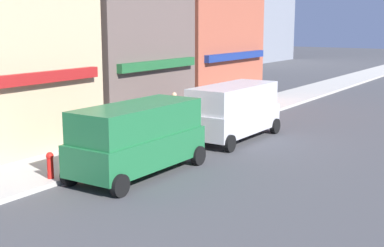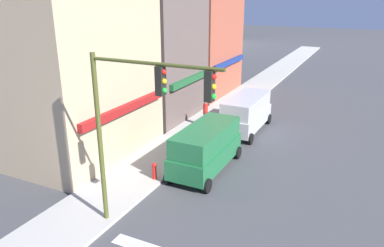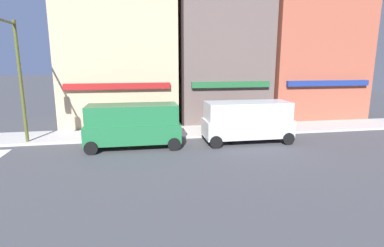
{
  "view_description": "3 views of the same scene",
  "coord_description": "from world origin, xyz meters",
  "px_view_note": "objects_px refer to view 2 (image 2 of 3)",
  "views": [
    {
      "loc": [
        -2.73,
        -6.1,
        4.97
      ],
      "look_at": [
        13.76,
        4.7,
        1.2
      ],
      "focal_mm": 50.0,
      "sensor_mm": 36.0,
      "label": 1
    },
    {
      "loc": [
        -5.45,
        -2.3,
        8.63
      ],
      "look_at": [
        11.6,
        6.0,
        2.0
      ],
      "focal_mm": 35.0,
      "sensor_mm": 36.0,
      "label": 2
    },
    {
      "loc": [
        10.87,
        -11.33,
        4.59
      ],
      "look_at": [
        13.76,
        4.7,
        1.2
      ],
      "focal_mm": 28.0,
      "sensor_mm": 36.0,
      "label": 3
    }
  ],
  "objects_px": {
    "traffic_signal": "(137,111)",
    "fire_hydrant": "(154,170)",
    "van_green": "(206,147)",
    "van_silver": "(246,112)",
    "pedestrian_red_jacket": "(205,113)"
  },
  "relations": [
    {
      "from": "pedestrian_red_jacket",
      "to": "fire_hydrant",
      "type": "distance_m",
      "value": 8.06
    },
    {
      "from": "van_silver",
      "to": "pedestrian_red_jacket",
      "type": "bearing_deg",
      "value": 105.38
    },
    {
      "from": "traffic_signal",
      "to": "fire_hydrant",
      "type": "bearing_deg",
      "value": 25.29
    },
    {
      "from": "traffic_signal",
      "to": "pedestrian_red_jacket",
      "type": "height_order",
      "value": "traffic_signal"
    },
    {
      "from": "van_green",
      "to": "van_silver",
      "type": "height_order",
      "value": "same"
    },
    {
      "from": "van_green",
      "to": "pedestrian_red_jacket",
      "type": "xyz_separation_m",
      "value": [
        5.76,
        2.59,
        -0.21
      ]
    },
    {
      "from": "traffic_signal",
      "to": "fire_hydrant",
      "type": "relative_size",
      "value": 7.97
    },
    {
      "from": "traffic_signal",
      "to": "fire_hydrant",
      "type": "xyz_separation_m",
      "value": [
        3.68,
        1.74,
        -4.23
      ]
    },
    {
      "from": "traffic_signal",
      "to": "van_green",
      "type": "distance_m",
      "value": 6.91
    },
    {
      "from": "traffic_signal",
      "to": "van_green",
      "type": "height_order",
      "value": "traffic_signal"
    },
    {
      "from": "traffic_signal",
      "to": "van_silver",
      "type": "xyz_separation_m",
      "value": [
        12.36,
        0.04,
        -3.56
      ]
    },
    {
      "from": "van_silver",
      "to": "van_green",
      "type": "bearing_deg",
      "value": -179.54
    },
    {
      "from": "van_green",
      "to": "traffic_signal",
      "type": "bearing_deg",
      "value": -179.22
    },
    {
      "from": "van_silver",
      "to": "pedestrian_red_jacket",
      "type": "height_order",
      "value": "van_silver"
    },
    {
      "from": "fire_hydrant",
      "to": "traffic_signal",
      "type": "bearing_deg",
      "value": -154.71
    }
  ]
}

